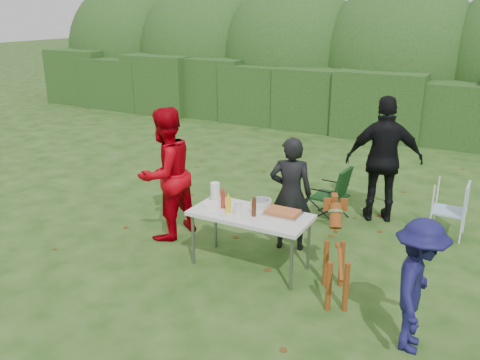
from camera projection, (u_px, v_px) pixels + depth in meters
The scene contains 20 objects.
ground at pixel (225, 267), 6.52m from camera, with size 80.00×80.00×0.00m, color #1E4211.
hedge_row at pixel (382, 103), 12.91m from camera, with size 22.00×1.40×1.70m, color #23471C.
shrub_backdrop at pixel (399, 67), 13.99m from camera, with size 20.00×2.60×3.20m, color #3D6628.
folding_table at pixel (250, 217), 6.31m from camera, with size 1.50×0.70×0.74m.
person_cook at pixel (291, 194), 6.80m from camera, with size 0.58×0.38×1.58m, color black.
person_red_jacket at pixel (166, 174), 7.12m from camera, with size 0.92×0.71×1.89m, color #AB000C.
person_black_puffy at pixel (384, 160), 7.68m from camera, with size 1.14×0.47×1.94m, color black.
child at pixel (418, 286), 4.78m from camera, with size 0.87×0.50×1.35m, color #151449.
dog at pixel (337, 258), 5.68m from camera, with size 1.06×0.42×1.00m, color brown, non-canonical shape.
camping_chair at pixel (330, 193), 7.83m from camera, with size 0.55×0.55×0.87m, color #103412, non-canonical shape.
lawn_chair at pixel (449, 209), 7.30m from camera, with size 0.49×0.49×0.83m, color #498DBE, non-canonical shape.
food_tray at pixel (283, 214), 6.25m from camera, with size 0.45×0.30×0.02m, color #B7B7BA.
focaccia_bread at pixel (283, 212), 6.24m from camera, with size 0.40×0.26×0.04m, color #BA6536.
mustard_bottle at pixel (228, 205), 6.29m from camera, with size 0.06×0.06×0.20m, color yellow.
ketchup_bottle at pixel (223, 200), 6.43m from camera, with size 0.06×0.06×0.22m, color maroon.
beer_bottle at pixel (254, 207), 6.17m from camera, with size 0.06×0.06×0.24m, color #47230F.
paper_towel_roll at pixel (215, 192), 6.63m from camera, with size 0.12×0.12×0.26m, color white.
cup_stack at pixel (238, 209), 6.20m from camera, with size 0.08×0.08×0.18m, color white.
pasta_bowl at pixel (261, 203), 6.47m from camera, with size 0.26×0.26×0.10m, color silver.
plate_stack at pixel (212, 205), 6.49m from camera, with size 0.24×0.24×0.05m, color white.
Camera 1 is at (2.93, -5.02, 3.17)m, focal length 38.00 mm.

